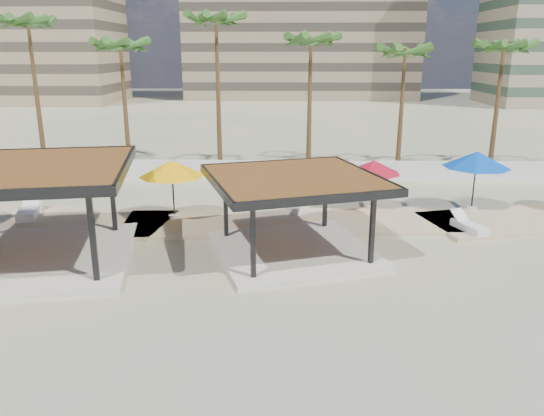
{
  "coord_description": "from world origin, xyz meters",
  "views": [
    {
      "loc": [
        1.4,
        -16.53,
        7.76
      ],
      "look_at": [
        0.88,
        4.91,
        1.4
      ],
      "focal_mm": 35.0,
      "sensor_mm": 36.0,
      "label": 1
    }
  ],
  "objects_px": {
    "pavilion_central": "(294,207)",
    "lounger_a": "(29,211)",
    "lounger_b": "(299,206)",
    "lounger_c": "(469,226)",
    "pavilion_west": "(28,205)",
    "umbrella_c": "(373,167)"
  },
  "relations": [
    {
      "from": "pavilion_central",
      "to": "lounger_b",
      "type": "height_order",
      "value": "pavilion_central"
    },
    {
      "from": "lounger_b",
      "to": "umbrella_c",
      "type": "bearing_deg",
      "value": -60.73
    },
    {
      "from": "lounger_a",
      "to": "lounger_b",
      "type": "distance_m",
      "value": 13.06
    },
    {
      "from": "pavilion_central",
      "to": "lounger_b",
      "type": "distance_m",
      "value": 5.66
    },
    {
      "from": "lounger_a",
      "to": "umbrella_c",
      "type": "bearing_deg",
      "value": -99.32
    },
    {
      "from": "pavilion_west",
      "to": "lounger_a",
      "type": "relative_size",
      "value": 3.41
    },
    {
      "from": "lounger_b",
      "to": "lounger_a",
      "type": "bearing_deg",
      "value": 119.19
    },
    {
      "from": "pavilion_central",
      "to": "pavilion_west",
      "type": "bearing_deg",
      "value": 168.45
    },
    {
      "from": "umbrella_c",
      "to": "lounger_a",
      "type": "bearing_deg",
      "value": -174.14
    },
    {
      "from": "pavilion_central",
      "to": "lounger_a",
      "type": "distance_m",
      "value": 13.36
    },
    {
      "from": "pavilion_central",
      "to": "umbrella_c",
      "type": "bearing_deg",
      "value": 37.25
    },
    {
      "from": "pavilion_central",
      "to": "pavilion_west",
      "type": "relative_size",
      "value": 0.91
    },
    {
      "from": "pavilion_west",
      "to": "umbrella_c",
      "type": "height_order",
      "value": "pavilion_west"
    },
    {
      "from": "pavilion_central",
      "to": "pavilion_west",
      "type": "xyz_separation_m",
      "value": [
        -9.94,
        -1.15,
        0.35
      ]
    },
    {
      "from": "pavilion_west",
      "to": "umbrella_c",
      "type": "xyz_separation_m",
      "value": [
        13.96,
        6.97,
        0.02
      ]
    },
    {
      "from": "umbrella_c",
      "to": "lounger_a",
      "type": "xyz_separation_m",
      "value": [
        -16.64,
        -1.71,
        -1.87
      ]
    },
    {
      "from": "lounger_b",
      "to": "lounger_c",
      "type": "relative_size",
      "value": 1.03
    },
    {
      "from": "pavilion_west",
      "to": "lounger_b",
      "type": "height_order",
      "value": "pavilion_west"
    },
    {
      "from": "umbrella_c",
      "to": "lounger_c",
      "type": "bearing_deg",
      "value": -41.8
    },
    {
      "from": "pavilion_west",
      "to": "lounger_b",
      "type": "relative_size",
      "value": 4.13
    },
    {
      "from": "lounger_a",
      "to": "lounger_c",
      "type": "bearing_deg",
      "value": -109.81
    },
    {
      "from": "pavilion_central",
      "to": "lounger_b",
      "type": "xyz_separation_m",
      "value": [
        0.37,
        5.44,
        -1.53
      ]
    }
  ]
}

